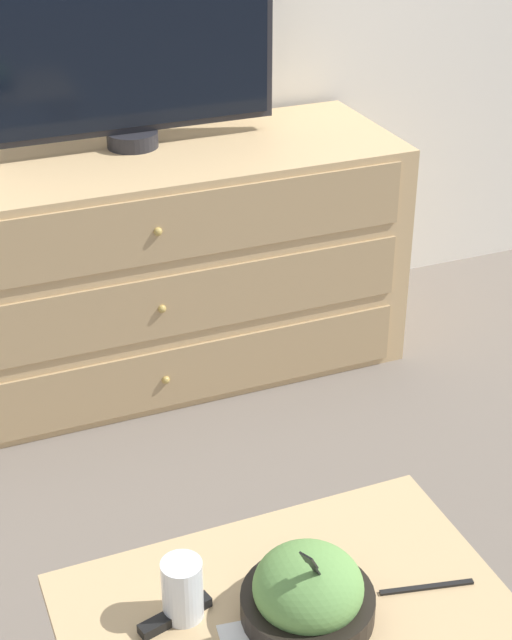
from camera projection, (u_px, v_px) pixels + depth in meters
name	position (u px, v px, depth m)	size (l,w,h in m)	color
ground_plane	(112.00, 326.00, 3.44)	(12.00, 12.00, 0.00)	#70665B
dresser	(135.00, 269.00, 3.02)	(1.64, 0.57, 0.72)	tan
tv	(126.00, 39.00, 2.77)	(0.89, 0.15, 0.61)	#232328
takeout_bowl	(308.00, 593.00, 1.59)	(0.22, 0.22, 0.18)	black
drink_cup	(183.00, 592.00, 1.59)	(0.07, 0.07, 0.11)	beige
knife	(427.00, 587.00, 1.66)	(0.16, 0.05, 0.01)	black
remote_control	(175.00, 615.00, 1.60)	(0.13, 0.06, 0.02)	black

